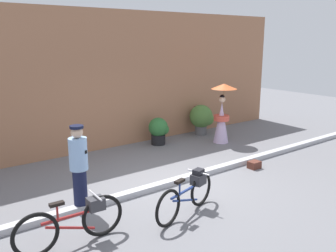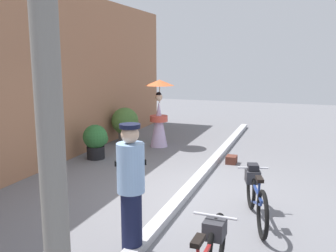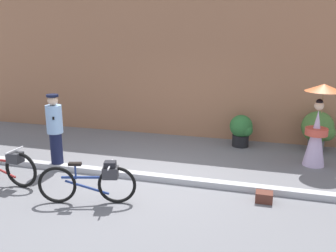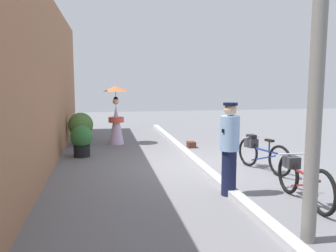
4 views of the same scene
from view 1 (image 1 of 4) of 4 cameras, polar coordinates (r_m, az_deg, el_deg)
name	(u,v)px [view 1 (image 1 of 4)]	position (r m, az deg, el deg)	size (l,w,h in m)	color
ground_plane	(174,184)	(8.25, 0.97, -9.10)	(30.00, 30.00, 0.00)	slate
building_wall	(99,81)	(10.73, -10.78, 7.03)	(14.00, 0.40, 4.01)	#9E6B4C
sidewalk_curb	(174,181)	(8.22, 0.97, -8.71)	(14.00, 0.20, 0.12)	#B2B2B7
bicycle_near_officer	(74,221)	(6.02, -14.54, -14.34)	(1.78, 0.48, 0.79)	black
bicycle_far_side	(188,193)	(6.80, 3.24, -10.47)	(1.67, 0.61, 0.77)	black
person_officer	(79,166)	(6.94, -13.88, -6.15)	(0.34, 0.35, 1.65)	#141938
person_with_parasol	(222,113)	(11.38, 8.51, 1.98)	(0.80, 0.80, 1.85)	silver
potted_plant_by_door	(202,118)	(12.34, 5.37, 1.30)	(0.80, 0.78, 1.02)	#59595B
potted_plant_small	(159,130)	(11.13, -1.45, -0.60)	(0.61, 0.59, 0.84)	black
backpack_on_pavement	(254,165)	(9.42, 13.48, -5.94)	(0.30, 0.24, 0.18)	#592D23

